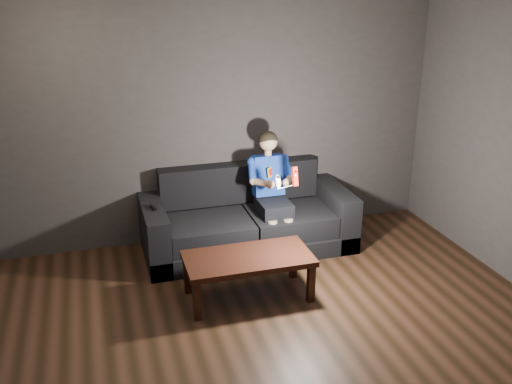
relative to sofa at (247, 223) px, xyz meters
name	(u,v)px	position (x,y,z in m)	size (l,w,h in m)	color
floor	(294,361)	(-0.20, -2.06, -0.29)	(5.00, 5.00, 0.00)	black
back_wall	(218,122)	(-0.20, 0.44, 1.06)	(5.00, 0.04, 2.70)	#342F2E
ceiling	(304,3)	(-0.20, -2.06, 2.41)	(5.00, 5.00, 0.02)	silver
sofa	(247,223)	(0.00, 0.00, 0.00)	(2.27, 0.98, 0.88)	black
child	(271,183)	(0.26, -0.06, 0.47)	(0.50, 0.61, 1.22)	black
wii_remote_red	(295,176)	(0.35, -0.53, 0.70)	(0.06, 0.08, 0.20)	red
nunchuk_white	(278,181)	(0.18, -0.52, 0.66)	(0.08, 0.10, 0.15)	white
wii_remote_black	(153,207)	(-1.02, -0.08, 0.35)	(0.06, 0.14, 0.03)	black
coffee_table	(248,262)	(-0.28, -1.02, 0.09)	(1.18, 0.60, 0.43)	black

